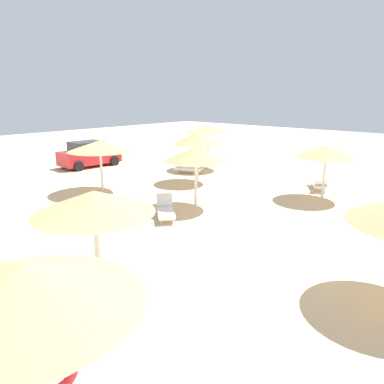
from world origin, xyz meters
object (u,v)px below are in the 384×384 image
(parasol_0, at_px, (196,154))
(parked_car, at_px, (89,155))
(parasol_1, at_px, (208,129))
(parasol_7, at_px, (24,286))
(parasol_3, at_px, (327,151))
(parasol_5, at_px, (94,202))
(lounger_1, at_px, (190,168))
(parasol_6, at_px, (100,146))
(lounger_0, at_px, (166,210))
(lounger_3, at_px, (319,183))
(parasol_9, at_px, (198,138))

(parasol_0, height_order, parked_car, parasol_0)
(parasol_1, xyz_separation_m, parasol_7, (-16.58, -10.73, -0.08))
(parasol_3, relative_size, parasol_5, 1.01)
(parasol_1, bearing_deg, parked_car, 124.41)
(parasol_5, bearing_deg, lounger_1, 33.55)
(parasol_0, relative_size, parasol_6, 0.87)
(parasol_0, relative_size, lounger_1, 1.37)
(parasol_0, relative_size, parasol_7, 0.93)
(parasol_0, bearing_deg, parked_car, 78.71)
(parasol_3, bearing_deg, parasol_7, -171.18)
(parasol_7, bearing_deg, parasol_1, 32.91)
(parasol_1, height_order, parasol_5, parasol_1)
(parasol_6, bearing_deg, parasol_0, -78.03)
(parasol_3, xyz_separation_m, parasol_5, (-11.85, 0.46, 0.14))
(parasol_5, xyz_separation_m, lounger_0, (5.24, 3.15, -2.10))
(parasol_0, height_order, parasol_7, parasol_7)
(parasol_3, bearing_deg, parasol_6, 124.64)
(parasol_1, distance_m, lounger_3, 7.87)
(parasol_6, xyz_separation_m, parked_car, (3.41, 6.38, -1.52))
(parasol_1, bearing_deg, lounger_3, -91.41)
(parasol_7, xyz_separation_m, parked_car, (12.03, 17.36, -1.72))
(lounger_1, height_order, lounger_3, lounger_1)
(parasol_3, xyz_separation_m, lounger_1, (0.31, 8.52, -1.96))
(parasol_1, relative_size, parked_car, 0.76)
(parasol_0, height_order, parasol_1, parasol_1)
(parasol_6, height_order, lounger_3, parasol_6)
(parasol_3, distance_m, lounger_1, 8.75)
(lounger_0, height_order, lounger_3, lounger_0)
(parasol_0, xyz_separation_m, parasol_7, (-9.72, -5.78, 0.16))
(lounger_0, relative_size, parked_car, 0.45)
(parasol_5, bearing_deg, parasol_7, -135.61)
(parasol_5, bearing_deg, parked_car, 57.71)
(parasol_5, xyz_separation_m, parasol_7, (-2.79, -2.73, 0.12))
(lounger_0, bearing_deg, parasol_9, 28.91)
(parasol_0, bearing_deg, parasol_1, 35.84)
(parasol_3, relative_size, lounger_0, 1.51)
(parasol_6, bearing_deg, parasol_3, -55.36)
(lounger_0, distance_m, lounger_1, 8.49)
(parasol_5, height_order, lounger_1, parasol_5)
(parked_car, bearing_deg, parasol_5, -122.29)
(lounger_3, bearing_deg, parasol_0, 158.87)
(lounger_3, height_order, parked_car, parked_car)
(lounger_1, bearing_deg, parasol_7, -144.17)
(parasol_3, distance_m, parked_car, 15.38)
(lounger_0, relative_size, lounger_3, 0.95)
(parasol_7, height_order, parasol_9, parasol_7)
(parasol_6, height_order, parasol_9, parasol_9)
(parasol_6, relative_size, lounger_3, 1.62)
(parasol_0, height_order, lounger_1, parasol_0)
(parasol_5, distance_m, parasol_7, 3.90)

